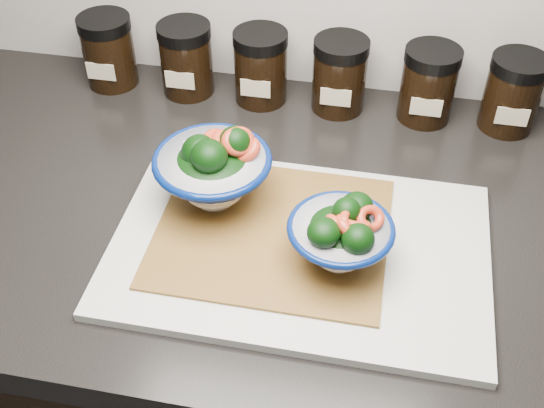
% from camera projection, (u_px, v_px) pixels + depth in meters
% --- Properties ---
extents(cabinet, '(3.43, 0.58, 0.86)m').
position_uv_depth(cabinet, '(259.00, 398.00, 1.21)').
color(cabinet, black).
rests_on(cabinet, ground).
extents(countertop, '(3.50, 0.60, 0.04)m').
position_uv_depth(countertop, '(255.00, 215.00, 0.90)').
color(countertop, black).
rests_on(countertop, cabinet).
extents(cutting_board, '(0.45, 0.30, 0.01)m').
position_uv_depth(cutting_board, '(299.00, 249.00, 0.82)').
color(cutting_board, beige).
rests_on(cutting_board, countertop).
extents(bamboo_mat, '(0.28, 0.24, 0.00)m').
position_uv_depth(bamboo_mat, '(272.00, 232.00, 0.83)').
color(bamboo_mat, olive).
rests_on(bamboo_mat, cutting_board).
extents(bowl_left, '(0.15, 0.15, 0.11)m').
position_uv_depth(bowl_left, '(214.00, 169.00, 0.84)').
color(bowl_left, white).
rests_on(bowl_left, bamboo_mat).
extents(bowl_right, '(0.12, 0.12, 0.09)m').
position_uv_depth(bowl_right, '(341.00, 236.00, 0.77)').
color(bowl_right, white).
rests_on(bowl_right, bamboo_mat).
extents(spice_jar_a, '(0.08, 0.08, 0.11)m').
position_uv_depth(spice_jar_a, '(108.00, 51.00, 1.06)').
color(spice_jar_a, black).
rests_on(spice_jar_a, countertop).
extents(spice_jar_b, '(0.08, 0.08, 0.11)m').
position_uv_depth(spice_jar_b, '(186.00, 59.00, 1.04)').
color(spice_jar_b, black).
rests_on(spice_jar_b, countertop).
extents(spice_jar_c, '(0.08, 0.08, 0.11)m').
position_uv_depth(spice_jar_c, '(261.00, 67.00, 1.03)').
color(spice_jar_c, black).
rests_on(spice_jar_c, countertop).
extents(spice_jar_d, '(0.08, 0.08, 0.11)m').
position_uv_depth(spice_jar_d, '(339.00, 75.00, 1.01)').
color(spice_jar_d, black).
rests_on(spice_jar_d, countertop).
extents(spice_jar_e, '(0.08, 0.08, 0.11)m').
position_uv_depth(spice_jar_e, '(428.00, 84.00, 0.99)').
color(spice_jar_e, black).
rests_on(spice_jar_e, countertop).
extents(spice_jar_f, '(0.08, 0.08, 0.11)m').
position_uv_depth(spice_jar_f, '(513.00, 93.00, 0.97)').
color(spice_jar_f, black).
rests_on(spice_jar_f, countertop).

